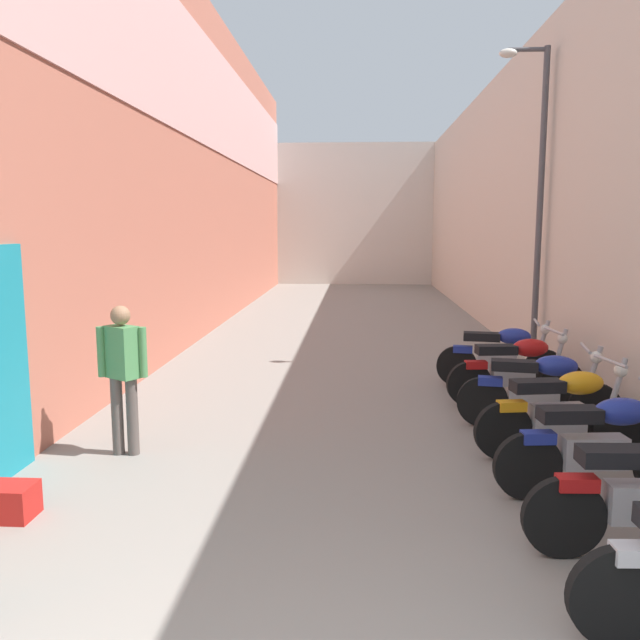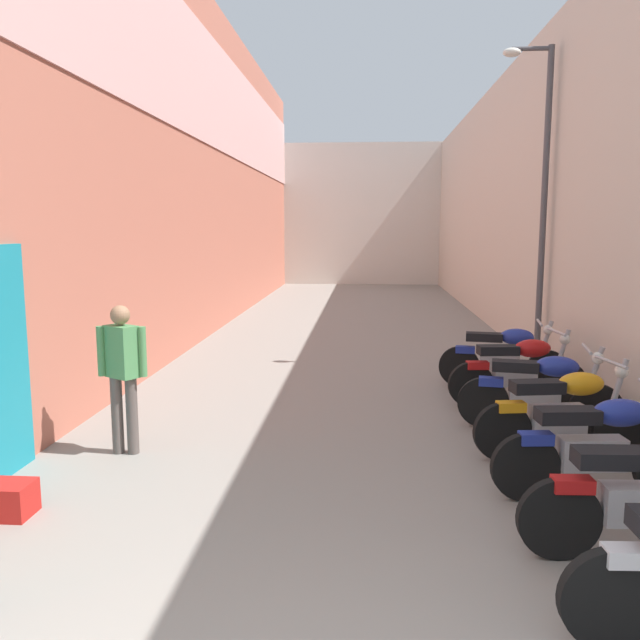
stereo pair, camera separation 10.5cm
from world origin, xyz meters
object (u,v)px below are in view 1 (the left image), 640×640
at_px(motorcycle_third, 601,443).
at_px(motorcycle_sixth, 517,369).
at_px(motorcycle_fourth, 563,410).
at_px(street_lamp, 535,188).
at_px(pedestrian_mid_alley, 123,369).
at_px(motorcycle_fifth, 539,389).
at_px(plastic_crate, 7,501).
at_px(motorcycle_seventh, 501,355).

distance_m(motorcycle_third, motorcycle_sixth, 2.96).
bearing_deg(motorcycle_fourth, street_lamp, 80.20).
relative_size(motorcycle_fourth, pedestrian_mid_alley, 1.17).
xyz_separation_m(motorcycle_fourth, pedestrian_mid_alley, (-4.53, -0.18, 0.42)).
bearing_deg(street_lamp, motorcycle_fifth, -102.39).
bearing_deg(motorcycle_sixth, motorcycle_fourth, -90.00).
bearing_deg(motorcycle_fifth, motorcycle_fourth, -90.00).
height_order(motorcycle_fifth, pedestrian_mid_alley, pedestrian_mid_alley).
bearing_deg(motorcycle_fifth, motorcycle_sixth, 89.99).
bearing_deg(motorcycle_third, motorcycle_fifth, 90.00).
bearing_deg(motorcycle_fifth, street_lamp, 77.61).
xyz_separation_m(motorcycle_third, plastic_crate, (-4.97, -0.68, -0.36)).
bearing_deg(plastic_crate, motorcycle_sixth, 36.22).
height_order(motorcycle_third, pedestrian_mid_alley, pedestrian_mid_alley).
xyz_separation_m(motorcycle_fifth, plastic_crate, (-4.97, -2.58, -0.36)).
bearing_deg(pedestrian_mid_alley, motorcycle_sixth, 25.10).
height_order(motorcycle_third, plastic_crate, motorcycle_third).
distance_m(motorcycle_fifth, motorcycle_sixth, 1.06).
bearing_deg(motorcycle_third, street_lamp, 82.13).
bearing_deg(motorcycle_sixth, plastic_crate, -143.78).
distance_m(motorcycle_fifth, street_lamp, 4.12).
relative_size(motorcycle_sixth, street_lamp, 0.36).
relative_size(motorcycle_fourth, plastic_crate, 4.18).
bearing_deg(motorcycle_seventh, motorcycle_fourth, -90.00).
bearing_deg(motorcycle_fifth, pedestrian_mid_alley, -166.82).
bearing_deg(motorcycle_fifth, motorcycle_seventh, 90.00).
xyz_separation_m(motorcycle_fourth, motorcycle_seventh, (0.00, 2.88, 0.00)).
distance_m(motorcycle_fourth, motorcycle_sixth, 1.94).
bearing_deg(street_lamp, pedestrian_mid_alley, -140.76).
bearing_deg(motorcycle_sixth, motorcycle_seventh, 90.00).
distance_m(motorcycle_third, pedestrian_mid_alley, 4.63).
height_order(pedestrian_mid_alley, plastic_crate, pedestrian_mid_alley).
distance_m(motorcycle_fifth, pedestrian_mid_alley, 4.67).
relative_size(plastic_crate, street_lamp, 0.09).
height_order(motorcycle_third, motorcycle_sixth, same).
bearing_deg(motorcycle_fifth, plastic_crate, -152.57).
relative_size(motorcycle_fifth, motorcycle_sixth, 0.99).
distance_m(motorcycle_fourth, motorcycle_fifth, 0.88).
relative_size(motorcycle_seventh, street_lamp, 0.36).
height_order(motorcycle_fourth, motorcycle_sixth, same).
xyz_separation_m(motorcycle_fifth, street_lamp, (0.71, 3.22, 2.47)).
relative_size(motorcycle_third, pedestrian_mid_alley, 1.18).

